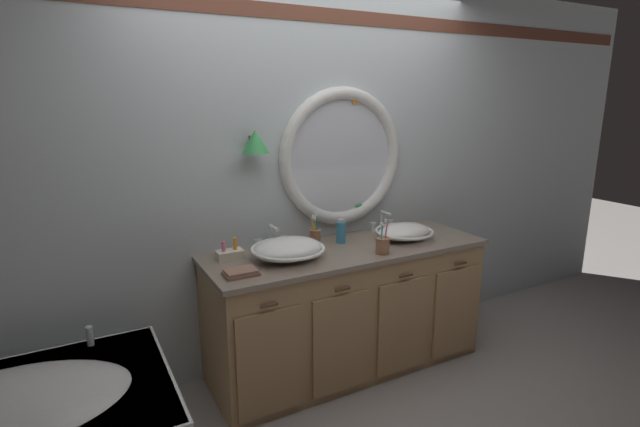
% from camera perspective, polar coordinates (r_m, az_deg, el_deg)
% --- Properties ---
extents(ground_plane, '(14.00, 14.00, 0.00)m').
position_cam_1_polar(ground_plane, '(3.29, 3.82, -19.81)').
color(ground_plane, gray).
extents(back_wall_assembly, '(6.40, 0.26, 2.60)m').
position_cam_1_polar(back_wall_assembly, '(3.29, -1.07, 4.92)').
color(back_wall_assembly, silver).
rests_on(back_wall_assembly, ground_plane).
extents(vanity_counter, '(1.88, 0.66, 0.86)m').
position_cam_1_polar(vanity_counter, '(3.30, 3.21, -11.11)').
color(vanity_counter, tan).
rests_on(vanity_counter, ground_plane).
extents(sink_basin_left, '(0.45, 0.45, 0.13)m').
position_cam_1_polar(sink_basin_left, '(2.91, -3.84, -4.23)').
color(sink_basin_left, white).
rests_on(sink_basin_left, vanity_counter).
extents(sink_basin_right, '(0.40, 0.40, 0.11)m').
position_cam_1_polar(sink_basin_right, '(3.36, 9.99, -2.12)').
color(sink_basin_right, white).
rests_on(sink_basin_right, vanity_counter).
extents(faucet_set_left, '(0.23, 0.13, 0.16)m').
position_cam_1_polar(faucet_set_left, '(3.13, -5.80, -3.00)').
color(faucet_set_left, silver).
rests_on(faucet_set_left, vanity_counter).
extents(faucet_set_right, '(0.21, 0.12, 0.15)m').
position_cam_1_polar(faucet_set_right, '(3.55, 7.44, -1.08)').
color(faucet_set_right, silver).
rests_on(faucet_set_right, vanity_counter).
extents(toothbrush_holder_left, '(0.08, 0.08, 0.21)m').
position_cam_1_polar(toothbrush_holder_left, '(3.21, -0.59, -2.61)').
color(toothbrush_holder_left, '#996647').
rests_on(toothbrush_holder_left, vanity_counter).
extents(toothbrush_holder_right, '(0.09, 0.09, 0.22)m').
position_cam_1_polar(toothbrush_holder_right, '(3.03, 7.45, -3.70)').
color(toothbrush_holder_right, '#996647').
rests_on(toothbrush_holder_right, vanity_counter).
extents(soap_dispenser, '(0.06, 0.07, 0.17)m').
position_cam_1_polar(soap_dispenser, '(3.22, 2.52, -2.20)').
color(soap_dispenser, '#388EBC').
rests_on(soap_dispenser, vanity_counter).
extents(folded_hand_towel, '(0.19, 0.13, 0.03)m').
position_cam_1_polar(folded_hand_towel, '(2.70, -9.39, -6.95)').
color(folded_hand_towel, '#936B56').
rests_on(folded_hand_towel, vanity_counter).
extents(toiletry_basket, '(0.16, 0.10, 0.13)m').
position_cam_1_polar(toiletry_basket, '(2.97, -10.69, -4.72)').
color(toiletry_basket, beige).
rests_on(toiletry_basket, vanity_counter).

